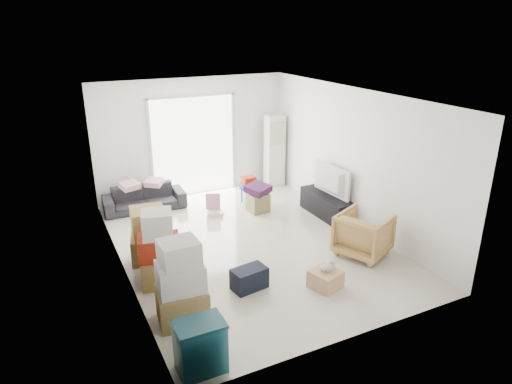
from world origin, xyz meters
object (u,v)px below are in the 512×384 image
(storage_bins, at_px, (200,347))
(ottoman, at_px, (258,202))
(television, at_px, (327,192))
(kids_table, at_px, (249,185))
(armchair, at_px, (364,232))
(wood_crate, at_px, (325,279))
(ac_tower, at_px, (274,151))
(sofa, at_px, (144,194))
(tv_console, at_px, (326,205))

(storage_bins, relative_size, ottoman, 1.62)
(television, distance_m, kids_table, 1.80)
(armchair, height_order, storage_bins, armchair)
(television, xyz_separation_m, wood_crate, (-1.58, -2.29, -0.40))
(television, relative_size, storage_bins, 1.66)
(ac_tower, bearing_deg, ottoman, -129.81)
(ac_tower, height_order, sofa, ac_tower)
(tv_console, relative_size, kids_table, 2.29)
(sofa, xyz_separation_m, wood_crate, (1.75, -4.35, -0.20))
(television, xyz_separation_m, storage_bins, (-3.90, -3.14, -0.21))
(sofa, bearing_deg, ottoman, -26.27)
(ottoman, bearing_deg, kids_table, 86.68)
(storage_bins, xyz_separation_m, wood_crate, (2.32, 0.84, -0.19))
(ac_tower, xyz_separation_m, tv_console, (0.05, -2.21, -0.64))
(tv_console, distance_m, armchair, 1.74)
(television, relative_size, ottoman, 2.68)
(sofa, relative_size, armchair, 2.05)
(sofa, bearing_deg, kids_table, -14.47)
(ac_tower, xyz_separation_m, ottoman, (-1.12, -1.34, -0.67))
(sofa, height_order, wood_crate, sofa)
(tv_console, distance_m, wood_crate, 2.79)
(television, height_order, ottoman, television)
(ac_tower, bearing_deg, sofa, -177.38)
(television, distance_m, armchair, 1.73)
(armchair, distance_m, ottoman, 2.68)
(television, bearing_deg, ac_tower, -2.39)
(ottoman, bearing_deg, sofa, 151.10)
(tv_console, bearing_deg, television, 0.00)
(sofa, relative_size, ottoman, 4.27)
(television, xyz_separation_m, kids_table, (-1.14, 1.39, -0.11))
(ac_tower, relative_size, tv_console, 1.24)
(storage_bins, bearing_deg, wood_crate, 19.99)
(television, bearing_deg, wood_crate, 141.71)
(kids_table, bearing_deg, ac_tower, 37.12)
(armchair, xyz_separation_m, storage_bins, (-3.51, -1.45, -0.09))
(sofa, distance_m, armchair, 4.76)
(storage_bins, bearing_deg, tv_console, 38.80)
(ac_tower, xyz_separation_m, television, (0.05, -2.21, -0.33))
(armchair, xyz_separation_m, kids_table, (-0.75, 3.07, 0.02))
(storage_bins, height_order, wood_crate, storage_bins)
(tv_console, height_order, sofa, sofa)
(television, distance_m, storage_bins, 5.01)
(tv_console, bearing_deg, kids_table, 129.42)
(tv_console, distance_m, kids_table, 1.81)
(storage_bins, xyz_separation_m, ottoman, (2.73, 4.00, -0.13))
(armchair, height_order, ottoman, armchair)
(ac_tower, bearing_deg, wood_crate, -108.79)
(sofa, xyz_separation_m, ottoman, (2.16, -1.19, -0.14))
(ac_tower, distance_m, television, 2.24)
(tv_console, bearing_deg, armchair, -102.92)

